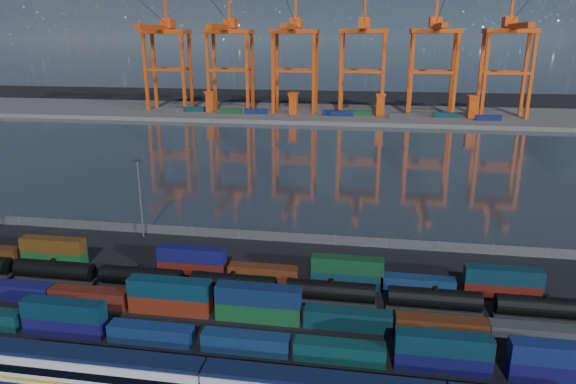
# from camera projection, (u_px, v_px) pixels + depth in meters

# --- Properties ---
(ground) EXTENTS (700.00, 700.00, 0.00)m
(ground) POSITION_uv_depth(u_px,v_px,m) (256.00, 310.00, 78.00)
(ground) COLOR black
(ground) RESTS_ON ground
(harbor_water) EXTENTS (700.00, 700.00, 0.00)m
(harbor_water) POSITION_uv_depth(u_px,v_px,m) (323.00, 159.00, 177.28)
(harbor_water) COLOR #273239
(harbor_water) RESTS_ON ground
(far_quay) EXTENTS (700.00, 70.00, 2.00)m
(far_quay) POSITION_uv_depth(u_px,v_px,m) (342.00, 114.00, 276.29)
(far_quay) COLOR #514F4C
(far_quay) RESTS_ON ground
(container_row_south) EXTENTS (140.14, 2.38, 5.07)m
(container_row_south) POSITION_uv_depth(u_px,v_px,m) (259.00, 339.00, 67.01)
(container_row_south) COLOR #45474B
(container_row_south) RESTS_ON ground
(container_row_mid) EXTENTS (142.01, 2.54, 5.41)m
(container_row_mid) POSITION_uv_depth(u_px,v_px,m) (293.00, 311.00, 74.10)
(container_row_mid) COLOR #3E4143
(container_row_mid) RESTS_ON ground
(container_row_north) EXTENTS (128.37, 2.42, 5.16)m
(container_row_north) POSITION_uv_depth(u_px,v_px,m) (191.00, 264.00, 89.32)
(container_row_north) COLOR navy
(container_row_north) RESTS_ON ground
(tanker_string) EXTENTS (138.10, 3.03, 4.34)m
(tanker_string) POSITION_uv_depth(u_px,v_px,m) (233.00, 285.00, 81.51)
(tanker_string) COLOR black
(tanker_string) RESTS_ON ground
(waterfront_fence) EXTENTS (160.12, 0.12, 2.20)m
(waterfront_fence) POSITION_uv_depth(u_px,v_px,m) (286.00, 237.00, 104.19)
(waterfront_fence) COLOR #595B5E
(waterfront_fence) RESTS_ON ground
(yard_light_mast) EXTENTS (1.60, 0.40, 16.60)m
(yard_light_mast) POSITION_uv_depth(u_px,v_px,m) (140.00, 194.00, 104.59)
(yard_light_mast) COLOR slate
(yard_light_mast) RESTS_ON ground
(gantry_cranes) EXTENTS (199.14, 46.36, 62.78)m
(gantry_cranes) POSITION_uv_depth(u_px,v_px,m) (329.00, 42.00, 260.44)
(gantry_cranes) COLOR #E94C10
(gantry_cranes) RESTS_ON ground
(quay_containers) EXTENTS (172.58, 10.99, 2.60)m
(quay_containers) POSITION_uv_depth(u_px,v_px,m) (319.00, 113.00, 263.59)
(quay_containers) COLOR navy
(quay_containers) RESTS_ON far_quay
(straddle_carriers) EXTENTS (140.00, 7.00, 11.10)m
(straddle_carriers) POSITION_uv_depth(u_px,v_px,m) (336.00, 103.00, 265.27)
(straddle_carriers) COLOR #E94C10
(straddle_carriers) RESTS_ON far_quay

